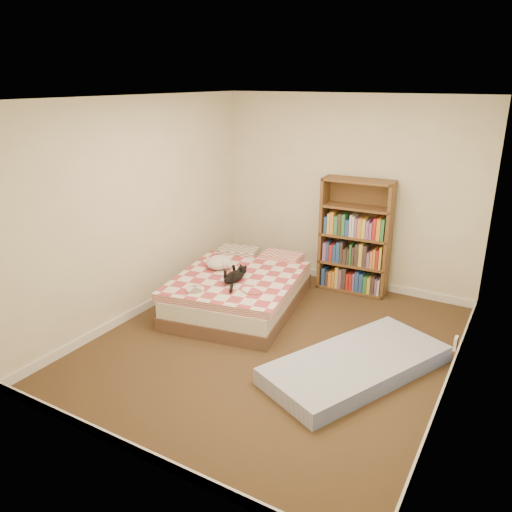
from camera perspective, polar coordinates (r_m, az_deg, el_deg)
The scene contains 6 objects.
room at distance 4.91m, azimuth 2.21°, elevation 2.25°, with size 3.51×4.01×2.51m.
bed at distance 6.13m, azimuth -1.61°, elevation -3.78°, with size 1.62×2.07×0.50m.
bookshelf at distance 6.62m, azimuth 11.21°, elevation 0.63°, with size 0.91×0.34×1.49m.
floor_mattress at distance 4.97m, azimuth 11.40°, elevation -12.08°, with size 0.82×1.83×0.16m, color #7181BD.
black_cat at distance 5.78m, azimuth -2.34°, elevation -2.27°, with size 0.21×0.60×0.14m.
white_dog at distance 6.14m, azimuth -4.26°, elevation -0.75°, with size 0.42×0.43×0.16m.
Camera 1 is at (2.18, -4.15, 2.66)m, focal length 35.00 mm.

